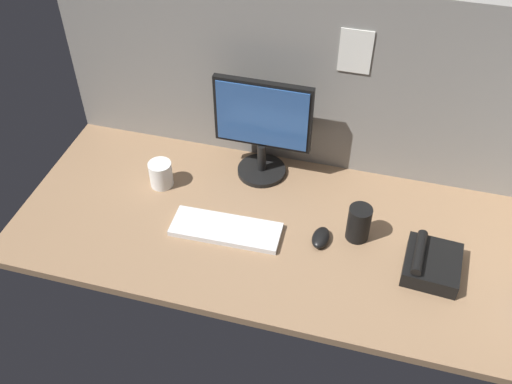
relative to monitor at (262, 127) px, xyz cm
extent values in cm
cube|color=#8C6B4C|center=(12.78, -25.10, -22.44)|extent=(180.00, 80.00, 3.00)
cube|color=gray|center=(12.78, 12.40, 13.88)|extent=(180.00, 5.00, 69.65)
cube|color=white|center=(28.12, 9.60, 28.44)|extent=(10.67, 0.40, 15.24)
cylinder|color=black|center=(0.00, -0.60, -20.04)|extent=(18.00, 18.00, 1.80)
cylinder|color=black|center=(0.00, -0.60, -13.64)|extent=(3.20, 3.20, 11.00)
cube|color=black|center=(0.00, 0.40, 4.97)|extent=(34.88, 2.40, 26.23)
cube|color=#264C8C|center=(0.00, -1.00, 4.97)|extent=(32.48, 0.60, 23.83)
cube|color=silver|center=(-3.92, -32.95, -19.94)|extent=(37.38, 14.11, 2.00)
ellipsoid|color=black|center=(27.66, -28.91, -19.24)|extent=(6.36, 10.02, 3.40)
cylinder|color=black|center=(38.97, -23.72, -14.49)|extent=(7.71, 7.71, 12.91)
cylinder|color=white|center=(-33.59, -16.43, -16.05)|extent=(8.39, 8.39, 9.79)
cube|color=black|center=(63.53, -32.05, -18.14)|extent=(18.23, 20.10, 5.60)
cylinder|color=black|center=(58.85, -32.05, -13.74)|extent=(4.34, 17.28, 3.20)
camera|label=1|loc=(40.50, -158.63, 123.13)|focal=40.65mm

